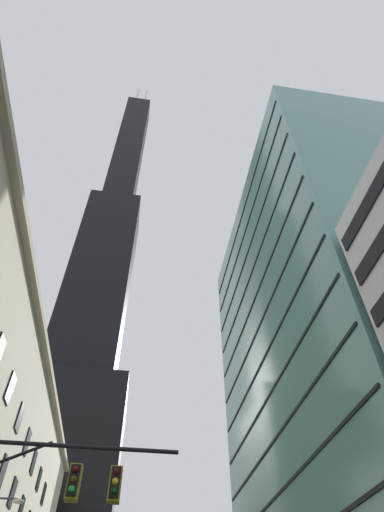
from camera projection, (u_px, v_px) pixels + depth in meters
The scene contains 3 objects.
dark_skyscraper at pixel (91, 323), 104.32m from camera, with size 23.04×23.04×217.56m.
glass_office_midrise at pixel (339, 353), 43.71m from camera, with size 17.36×35.21×51.59m.
traffic_signal_mast at pixel (36, 506), 12.25m from camera, with size 7.27×0.63×6.82m.
Camera 1 is at (-1.56, -12.01, 1.25)m, focal length 28.54 mm.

